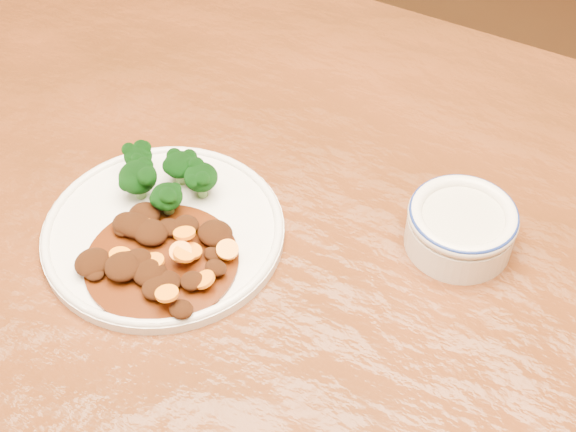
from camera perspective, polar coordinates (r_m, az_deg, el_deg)
The scene contains 5 objects.
dining_table at distance 0.85m, azimuth 1.48°, elevation -6.38°, with size 1.54×0.97×0.75m.
dinner_plate at distance 0.81m, azimuth -8.84°, elevation -1.02°, with size 0.24×0.24×0.02m.
broccoli_florets at distance 0.82m, azimuth -8.85°, elevation 2.84°, with size 0.11×0.08×0.04m.
mince_stew at distance 0.78m, azimuth -9.45°, elevation -2.55°, with size 0.15×0.15×0.03m.
dip_bowl at distance 0.80m, azimuth 12.20°, elevation -0.67°, with size 0.11×0.11×0.05m.
Camera 1 is at (0.25, -0.44, 1.35)m, focal length 50.00 mm.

